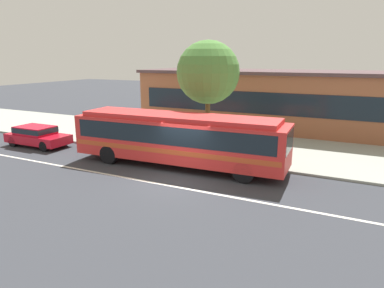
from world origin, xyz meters
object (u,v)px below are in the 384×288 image
at_px(pedestrian_walking_along_curb, 183,130).
at_px(street_tree_near_stop, 208,73).
at_px(transit_bus, 178,136).
at_px(pedestrian_waiting_near_sign, 286,146).
at_px(bus_stop_sign, 281,138).
at_px(sedan_behind_bus, 37,135).

relative_size(pedestrian_walking_along_curb, street_tree_near_stop, 0.27).
xyz_separation_m(transit_bus, pedestrian_waiting_near_sign, (5.03, 2.47, -0.53)).
bearing_deg(bus_stop_sign, transit_bus, -161.16).
height_order(pedestrian_waiting_near_sign, street_tree_near_stop, street_tree_near_stop).
xyz_separation_m(pedestrian_walking_along_curb, street_tree_near_stop, (1.48, 0.43, 3.54)).
distance_m(pedestrian_waiting_near_sign, bus_stop_sign, 1.00).
xyz_separation_m(pedestrian_waiting_near_sign, street_tree_near_stop, (-5.09, 1.44, 3.62)).
bearing_deg(sedan_behind_bus, transit_bus, 1.45).
relative_size(pedestrian_waiting_near_sign, pedestrian_walking_along_curb, 0.93).
height_order(pedestrian_walking_along_curb, street_tree_near_stop, street_tree_near_stop).
bearing_deg(pedestrian_walking_along_curb, bus_stop_sign, -15.51).
xyz_separation_m(sedan_behind_bus, pedestrian_walking_along_curb, (8.66, 3.74, 0.43)).
bearing_deg(sedan_behind_bus, pedestrian_waiting_near_sign, 10.17).
xyz_separation_m(transit_bus, pedestrian_walking_along_curb, (-1.54, 3.48, -0.44)).
bearing_deg(transit_bus, sedan_behind_bus, -178.55).
distance_m(sedan_behind_bus, street_tree_near_stop, 11.66).
relative_size(sedan_behind_bus, bus_stop_sign, 1.74).
relative_size(pedestrian_walking_along_curb, bus_stop_sign, 0.72).
bearing_deg(street_tree_near_stop, sedan_behind_bus, -157.64).
bearing_deg(transit_bus, bus_stop_sign, 18.84).
bearing_deg(street_tree_near_stop, pedestrian_waiting_near_sign, -15.80).
bearing_deg(bus_stop_sign, pedestrian_walking_along_curb, 164.49).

